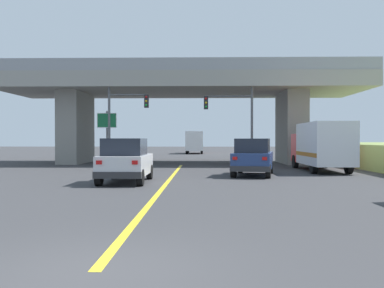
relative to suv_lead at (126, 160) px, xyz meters
The scene contains 10 objects.
ground 16.38m from the suv_lead, 83.35° to the left, with size 160.00×160.00×0.00m, color #353538.
overpass_bridge 16.98m from the suv_lead, 83.35° to the left, with size 29.10×9.30×7.91m.
lane_divider_stripe 2.15m from the suv_lead, ahead, with size 0.20×26.58×0.01m, color yellow.
suv_lead is the anchor object (origin of this frame).
suv_crossing 7.35m from the suv_lead, 31.61° to the left, with size 2.78×4.61×2.02m.
box_truck 13.12m from the suv_lead, 33.82° to the left, with size 2.33×7.21×2.98m.
traffic_signal_nearside 13.86m from the suv_lead, 63.92° to the left, with size 3.63×0.36×5.97m.
traffic_signal_farside 12.54m from the suv_lead, 101.42° to the left, with size 3.01×0.36×6.10m.
highway_sign 14.74m from the suv_lead, 105.85° to the left, with size 1.52×0.17×4.20m.
semi_truck_distant 40.15m from the suv_lead, 86.54° to the left, with size 2.33×6.81×3.03m.
Camera 1 is at (1.61, -6.38, 1.98)m, focal length 40.45 mm.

